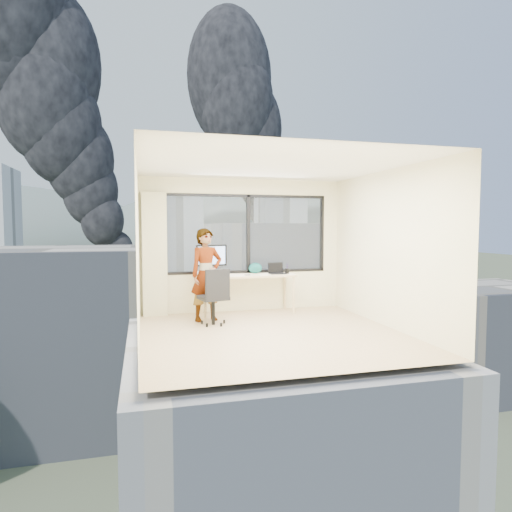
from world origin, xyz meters
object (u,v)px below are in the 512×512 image
object	(u,v)px
game_console	(204,273)
handbag	(255,268)
desk	(247,294)
chair	(213,296)
laptop	(277,269)
monitor	(211,260)
person	(206,275)

from	to	relation	value
game_console	handbag	world-z (taller)	handbag
desk	chair	size ratio (longest dim) A/B	1.83
chair	laptop	bearing A→B (deg)	16.34
chair	laptop	xyz separation A→B (m)	(1.39, 0.78, 0.36)
desk	laptop	distance (m)	0.76
laptop	handbag	distance (m)	0.45
desk	laptop	bearing A→B (deg)	-2.47
monitor	desk	bearing A→B (deg)	-9.97
laptop	game_console	bearing A→B (deg)	166.61
monitor	handbag	bearing A→B (deg)	3.89
handbag	monitor	bearing A→B (deg)	-148.70
chair	person	xyz separation A→B (m)	(-0.06, 0.35, 0.33)
desk	person	world-z (taller)	person
handbag	game_console	bearing A→B (deg)	-159.44
monitor	laptop	distance (m)	1.30
desk	handbag	distance (m)	0.56
desk	monitor	distance (m)	0.96
person	monitor	world-z (taller)	person
chair	monitor	distance (m)	1.02
monitor	laptop	size ratio (longest dim) A/B	1.81
game_console	desk	bearing A→B (deg)	-29.88
desk	chair	distance (m)	1.13
desk	person	bearing A→B (deg)	-151.84
person	laptop	size ratio (longest dim) A/B	5.04
person	game_console	xyz separation A→B (m)	(0.05, 0.68, -0.03)
person	chair	bearing A→B (deg)	-97.99
desk	monitor	world-z (taller)	monitor
person	laptop	distance (m)	1.51
desk	handbag	size ratio (longest dim) A/B	6.73
game_console	laptop	size ratio (longest dim) A/B	0.87
desk	person	distance (m)	1.06
person	monitor	xyz separation A→B (m)	(0.17, 0.51, 0.23)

